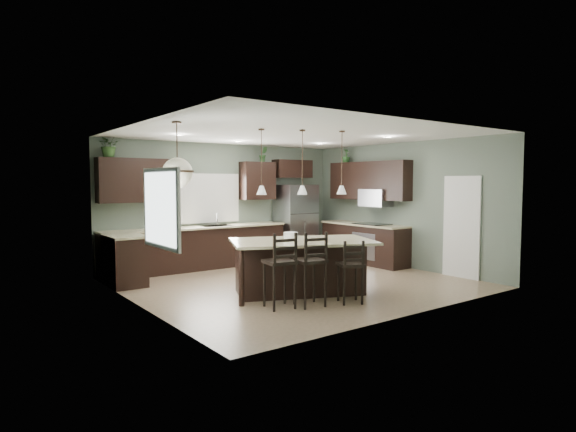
# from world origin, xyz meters

# --- Properties ---
(ground) EXTENTS (6.00, 6.00, 0.00)m
(ground) POSITION_xyz_m (0.00, 0.00, 0.00)
(ground) COLOR #9E8466
(ground) RESTS_ON ground
(pantry_door) EXTENTS (0.04, 0.82, 2.04)m
(pantry_door) POSITION_xyz_m (2.98, -1.55, 1.02)
(pantry_door) COLOR white
(pantry_door) RESTS_ON ground
(window_back) EXTENTS (1.35, 0.02, 1.00)m
(window_back) POSITION_xyz_m (-0.40, 2.73, 1.55)
(window_back) COLOR white
(window_back) RESTS_ON room_shell
(window_left) EXTENTS (0.02, 1.10, 1.00)m
(window_left) POSITION_xyz_m (-2.98, -0.80, 1.55)
(window_left) COLOR white
(window_left) RESTS_ON room_shell
(left_return_cabs) EXTENTS (0.60, 0.90, 0.90)m
(left_return_cabs) POSITION_xyz_m (-2.70, 1.70, 0.45)
(left_return_cabs) COLOR black
(left_return_cabs) RESTS_ON ground
(left_return_countertop) EXTENTS (0.66, 0.96, 0.04)m
(left_return_countertop) POSITION_xyz_m (-2.68, 1.70, 0.92)
(left_return_countertop) COLOR beige
(left_return_countertop) RESTS_ON left_return_cabs
(back_lower_cabs) EXTENTS (4.20, 0.60, 0.90)m
(back_lower_cabs) POSITION_xyz_m (-0.85, 2.45, 0.45)
(back_lower_cabs) COLOR black
(back_lower_cabs) RESTS_ON ground
(back_countertop) EXTENTS (4.20, 0.66, 0.04)m
(back_countertop) POSITION_xyz_m (-0.85, 2.43, 0.92)
(back_countertop) COLOR beige
(back_countertop) RESTS_ON back_lower_cabs
(sink_inset) EXTENTS (0.70, 0.45, 0.01)m
(sink_inset) POSITION_xyz_m (-0.40, 2.43, 0.94)
(sink_inset) COLOR gray
(sink_inset) RESTS_ON back_countertop
(faucet) EXTENTS (0.02, 0.02, 0.28)m
(faucet) POSITION_xyz_m (-0.40, 2.40, 1.08)
(faucet) COLOR silver
(faucet) RESTS_ON back_countertop
(back_upper_left) EXTENTS (1.55, 0.34, 0.90)m
(back_upper_left) POSITION_xyz_m (-2.15, 2.58, 1.95)
(back_upper_left) COLOR black
(back_upper_left) RESTS_ON room_shell
(back_upper_right) EXTENTS (0.85, 0.34, 0.90)m
(back_upper_right) POSITION_xyz_m (0.80, 2.58, 1.95)
(back_upper_right) COLOR black
(back_upper_right) RESTS_ON room_shell
(fridge_header) EXTENTS (1.05, 0.34, 0.45)m
(fridge_header) POSITION_xyz_m (1.85, 2.58, 2.25)
(fridge_header) COLOR black
(fridge_header) RESTS_ON room_shell
(right_lower_cabs) EXTENTS (0.60, 2.35, 0.90)m
(right_lower_cabs) POSITION_xyz_m (2.70, 0.87, 0.45)
(right_lower_cabs) COLOR black
(right_lower_cabs) RESTS_ON ground
(right_countertop) EXTENTS (0.66, 2.35, 0.04)m
(right_countertop) POSITION_xyz_m (2.68, 0.87, 0.92)
(right_countertop) COLOR beige
(right_countertop) RESTS_ON right_lower_cabs
(cooktop) EXTENTS (0.58, 0.75, 0.02)m
(cooktop) POSITION_xyz_m (2.68, 0.60, 0.94)
(cooktop) COLOR black
(cooktop) RESTS_ON right_countertop
(wall_oven_front) EXTENTS (0.01, 0.72, 0.60)m
(wall_oven_front) POSITION_xyz_m (2.40, 0.60, 0.45)
(wall_oven_front) COLOR gray
(wall_oven_front) RESTS_ON right_lower_cabs
(right_upper_cabs) EXTENTS (0.34, 2.35, 0.90)m
(right_upper_cabs) POSITION_xyz_m (2.83, 0.87, 1.95)
(right_upper_cabs) COLOR black
(right_upper_cabs) RESTS_ON room_shell
(microwave) EXTENTS (0.40, 0.75, 0.40)m
(microwave) POSITION_xyz_m (2.78, 0.60, 1.55)
(microwave) COLOR gray
(microwave) RESTS_ON right_upper_cabs
(refrigerator) EXTENTS (0.90, 0.74, 1.85)m
(refrigerator) POSITION_xyz_m (1.77, 2.34, 0.93)
(refrigerator) COLOR #95969D
(refrigerator) RESTS_ON ground
(kitchen_island) EXTENTS (2.73, 2.20, 0.92)m
(kitchen_island) POSITION_xyz_m (-0.46, -0.76, 0.46)
(kitchen_island) COLOR black
(kitchen_island) RESTS_ON ground
(serving_dish) EXTENTS (0.24, 0.24, 0.14)m
(serving_dish) POSITION_xyz_m (-0.64, -0.68, 0.99)
(serving_dish) COLOR white
(serving_dish) RESTS_ON kitchen_island
(bar_stool_left) EXTENTS (0.50, 0.50, 1.16)m
(bar_stool_left) POSITION_xyz_m (-1.32, -1.31, 0.58)
(bar_stool_left) COLOR black
(bar_stool_left) RESTS_ON ground
(bar_stool_center) EXTENTS (0.50, 0.50, 1.16)m
(bar_stool_center) POSITION_xyz_m (-0.88, -1.49, 0.58)
(bar_stool_center) COLOR black
(bar_stool_center) RESTS_ON ground
(bar_stool_right) EXTENTS (0.50, 0.50, 1.01)m
(bar_stool_right) POSITION_xyz_m (-0.25, -1.73, 0.51)
(bar_stool_right) COLOR black
(bar_stool_right) RESTS_ON ground
(pendant_left) EXTENTS (0.17, 0.17, 1.10)m
(pendant_left) POSITION_xyz_m (-1.10, -0.48, 2.25)
(pendant_left) COLOR white
(pendant_left) RESTS_ON room_shell
(pendant_center) EXTENTS (0.17, 0.17, 1.10)m
(pendant_center) POSITION_xyz_m (-0.46, -0.76, 2.25)
(pendant_center) COLOR white
(pendant_center) RESTS_ON room_shell
(pendant_right) EXTENTS (0.17, 0.17, 1.10)m
(pendant_right) POSITION_xyz_m (0.18, -1.05, 2.25)
(pendant_right) COLOR white
(pendant_right) RESTS_ON room_shell
(chandelier) EXTENTS (0.48, 0.48, 0.97)m
(chandelier) POSITION_xyz_m (-2.60, -0.52, 2.31)
(chandelier) COLOR beige
(chandelier) RESTS_ON room_shell
(plant_back_left) EXTENTS (0.47, 0.42, 0.48)m
(plant_back_left) POSITION_xyz_m (-2.68, 2.55, 2.64)
(plant_back_left) COLOR #29481F
(plant_back_left) RESTS_ON back_upper_left
(plant_back_right) EXTENTS (0.24, 0.21, 0.37)m
(plant_back_right) POSITION_xyz_m (0.95, 2.55, 2.58)
(plant_back_right) COLOR #255023
(plant_back_right) RESTS_ON back_upper_right
(plant_right_wall) EXTENTS (0.24, 0.24, 0.36)m
(plant_right_wall) POSITION_xyz_m (2.80, 1.63, 2.58)
(plant_right_wall) COLOR #2C5B27
(plant_right_wall) RESTS_ON right_upper_cabs
(room_shell) EXTENTS (6.00, 6.00, 6.00)m
(room_shell) POSITION_xyz_m (0.00, 0.00, 1.70)
(room_shell) COLOR #5E6C5E
(room_shell) RESTS_ON ground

